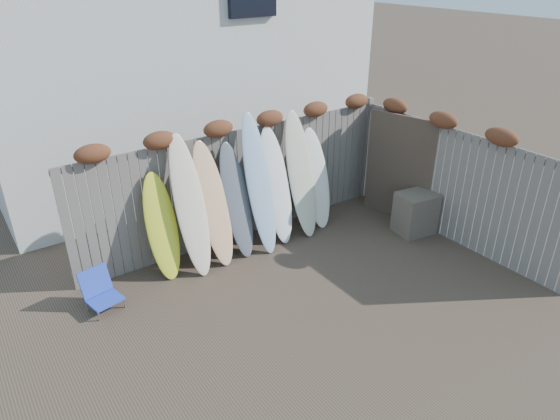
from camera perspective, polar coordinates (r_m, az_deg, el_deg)
ground at (r=7.59m, az=5.29°, el=-10.15°), size 80.00×80.00×0.00m
back_fence at (r=8.73m, az=-4.19°, el=4.09°), size 6.05×0.28×2.24m
right_fence at (r=9.16m, az=19.14°, el=3.47°), size 0.28×4.40×2.24m
house at (r=12.01m, az=-13.45°, el=19.76°), size 8.50×5.50×6.33m
beach_chair at (r=7.72m, az=-19.89°, el=-8.64°), size 0.53×0.56×0.59m
wooden_crate at (r=9.45m, az=15.21°, el=-0.33°), size 0.73×0.64×0.76m
lattice_panel at (r=9.69m, az=13.50°, el=4.68°), size 0.41×1.32×2.02m
surfboard_0 at (r=7.93m, az=-13.36°, el=-1.88°), size 0.54×0.64×1.67m
surfboard_1 at (r=7.87m, az=-10.22°, el=0.40°), size 0.51×0.79×2.20m
surfboard_2 at (r=8.08m, az=-7.64°, el=0.61°), size 0.58×0.76×2.02m
surfboard_3 at (r=8.30m, az=-4.97°, el=1.06°), size 0.47×0.68×1.91m
surfboard_4 at (r=8.36m, az=-2.39°, el=2.95°), size 0.51×0.84×2.33m
surfboard_5 at (r=8.69m, az=-0.42°, el=2.76°), size 0.54×0.73×2.01m
surfboard_6 at (r=8.90m, az=2.42°, el=4.04°), size 0.56×0.81×2.20m
surfboard_7 at (r=9.25m, az=4.14°, el=3.60°), size 0.57×0.68×1.82m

